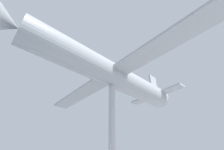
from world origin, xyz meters
TOP-DOWN VIEW (x-y plane):
  - support_pylon_central at (0.00, 0.00)m, footprint 0.47×0.47m
  - suspended_airplane at (-0.05, 0.26)m, footprint 18.89×15.74m

SIDE VIEW (x-z plane):
  - support_pylon_central at x=0.00m, z-range 0.00..7.52m
  - suspended_airplane at x=-0.05m, z-range 6.76..10.29m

